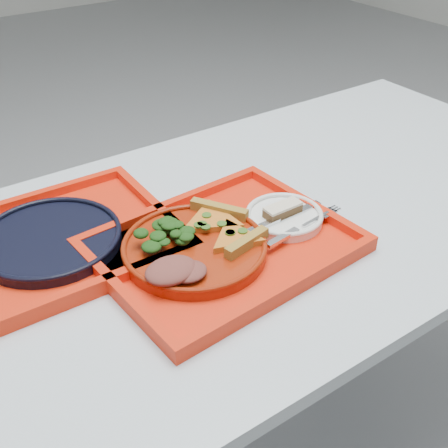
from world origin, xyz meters
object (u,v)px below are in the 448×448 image
Objects in this scene: tray_main at (223,249)px; dessert_bar at (283,210)px; navy_plate at (50,240)px; dinner_plate at (195,249)px; tray_far at (52,246)px.

dessert_bar is at bearing -2.35° from tray_main.
dessert_bar is (0.14, 0.00, 0.03)m from tray_main.
dessert_bar is (0.40, -0.18, 0.02)m from navy_plate.
tray_main is 0.06m from dinner_plate.
dessert_bar reaches higher than tray_far.
navy_plate is (0.00, -0.00, 0.01)m from tray_far.
tray_main is at bearing -34.98° from tray_far.
tray_main is 5.81× the size of dessert_bar.
tray_far is 1.73× the size of dinner_plate.
dinner_plate is 0.20m from dessert_bar.
dinner_plate is at bearing -40.08° from tray_far.
navy_plate is at bearing -13.40° from tray_far.
dinner_plate is (0.20, -0.18, 0.02)m from tray_far.
tray_far is 5.81× the size of dessert_bar.
dinner_plate is at bearing 177.73° from dessert_bar.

